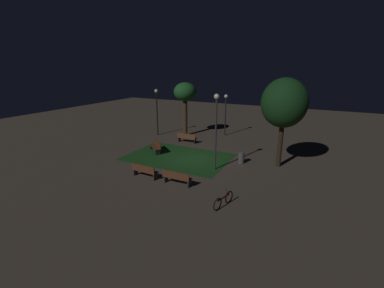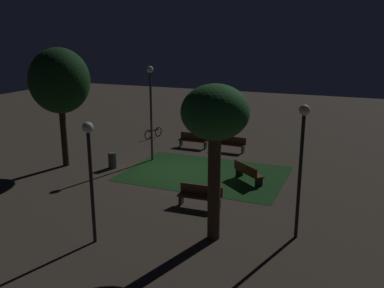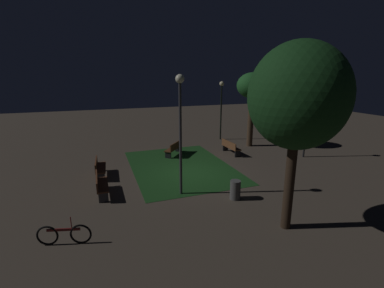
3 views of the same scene
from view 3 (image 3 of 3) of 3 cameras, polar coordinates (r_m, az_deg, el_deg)
The scene contains 13 objects.
ground_plane at distance 14.40m, azimuth -0.40°, elevation -6.21°, with size 60.00×60.00×0.00m, color #473D33.
grass_lawn at distance 15.45m, azimuth -2.48°, elevation -4.74°, with size 7.86×5.44×0.01m, color #194219.
bench_back_row at distance 14.64m, azimuth -19.18°, elevation -4.71°, with size 1.82×0.57×0.88m.
bench_by_lamp at distance 12.42m, azimuth -18.96°, elevation -8.14°, with size 1.80×0.49×0.88m.
bench_front_left at distance 17.46m, azimuth -3.80°, elevation -0.85°, with size 1.69×1.53×0.88m.
bench_lawn_edge at distance 17.88m, azimuth 8.19°, elevation -0.60°, with size 1.82×0.55×0.88m.
tree_lawn_side at distance 8.86m, azimuth 21.66°, elevation 9.24°, with size 3.04×3.04×6.12m.
tree_right_canopy at distance 19.66m, azimuth 12.76°, elevation 11.57°, with size 2.21×2.21×5.29m.
lamp_post_plaza_west at distance 21.46m, azimuth 6.27°, elevation 9.18°, with size 0.36×0.36×4.62m.
lamp_post_near_wall at distance 18.02m, azimuth 23.51°, elevation 6.13°, with size 0.36×0.36×4.13m.
lamp_post_path_center at distance 11.04m, azimuth -2.53°, elevation 5.82°, with size 0.36×0.36×5.14m.
trash_bin at distance 11.55m, azimuth 9.21°, elevation -9.63°, with size 0.44×0.44×0.82m, color #4C4C4C.
bicycle at distance 9.52m, azimuth -25.62°, elevation -17.02°, with size 0.49×1.61×0.93m.
Camera 3 is at (12.71, -4.47, 5.10)m, focal length 24.99 mm.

